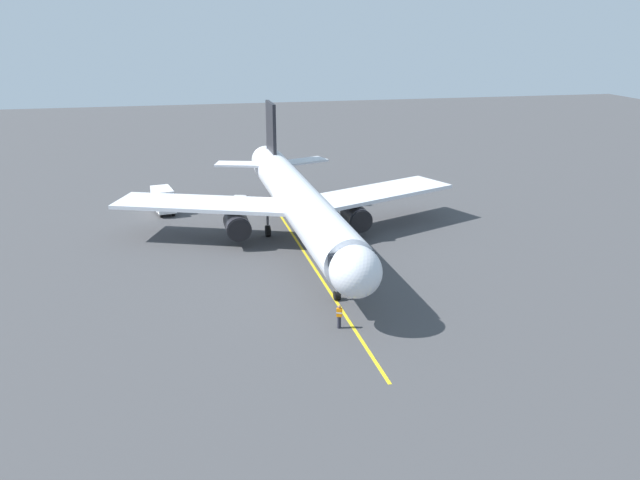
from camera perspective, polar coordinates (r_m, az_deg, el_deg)
The scene contains 6 objects.
ground_plane at distance 63.64m, azimuth -0.99°, elevation 0.12°, with size 220.00×220.00×0.00m, color #424244.
apron_lead_in_line at distance 56.68m, azimuth -0.61°, elevation -2.25°, with size 0.24×40.00×0.01m, color yellow.
airplane at distance 61.30m, azimuth -1.82°, elevation 3.29°, with size 34.80×40.27×11.50m.
ground_crew_marshaller at distance 45.26m, azimuth 1.69°, elevation -6.65°, with size 0.47×0.38×1.71m.
box_truck_near_nose at distance 74.04m, azimuth -13.48°, elevation 3.39°, with size 2.78×4.89×2.62m.
baggage_cart_portside at distance 74.18m, azimuth -7.10°, elevation 3.21°, with size 2.16×2.89×1.27m.
Camera 1 is at (11.75, 59.19, 20.22)m, focal length 36.76 mm.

